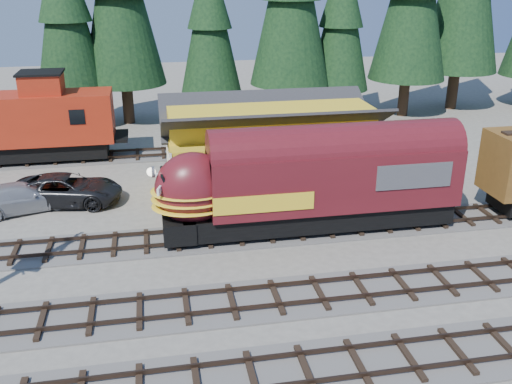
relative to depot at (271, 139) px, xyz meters
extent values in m
plane|color=#6B665B|center=(0.00, -10.50, -2.96)|extent=(120.00, 120.00, 0.00)
cube|color=#4C4947|center=(10.00, -6.50, -2.92)|extent=(68.00, 3.20, 0.08)
cube|color=#38281E|center=(10.00, -7.22, -2.71)|extent=(68.00, 0.08, 0.16)
cube|color=#38281E|center=(10.00, -5.78, -2.71)|extent=(68.00, 0.08, 0.16)
cube|color=#4C4947|center=(-10.00, 7.50, -2.92)|extent=(32.00, 3.20, 0.08)
cube|color=#38281E|center=(-10.00, 6.78, -2.71)|extent=(32.00, 0.08, 0.16)
cube|color=#38281E|center=(-10.00, 8.22, -2.71)|extent=(32.00, 0.08, 0.16)
cube|color=gold|center=(0.00, 0.00, -1.26)|extent=(12.00, 6.00, 3.40)
cube|color=gold|center=(0.00, 0.00, 1.16)|extent=(11.88, 3.30, 1.44)
cube|color=white|center=(-6.04, -1.00, -0.76)|extent=(0.06, 2.40, 0.60)
cone|color=black|center=(-12.87, 16.12, 6.23)|extent=(5.61, 5.61, 12.78)
cone|color=black|center=(-1.64, 16.67, 5.40)|extent=(5.10, 5.10, 11.62)
cone|color=black|center=(9.21, 15.43, 5.45)|extent=(5.13, 5.13, 11.69)
cube|color=black|center=(1.04, -6.50, -2.11)|extent=(13.56, 2.43, 1.05)
cube|color=#57141A|center=(1.80, -6.50, -0.16)|extent=(12.37, 2.85, 2.85)
ellipsoid|color=#57141A|center=(-5.14, -6.50, -0.25)|extent=(3.62, 2.80, 3.52)
cube|color=#38383A|center=(5.33, -6.50, 0.17)|extent=(3.81, 2.91, 1.24)
sphere|color=white|center=(-7.02, -6.50, 0.70)|extent=(0.42, 0.42, 0.42)
cube|color=black|center=(-14.85, 7.50, -2.09)|extent=(9.80, 2.53, 1.09)
cube|color=#A12411|center=(-14.85, 7.50, 0.09)|extent=(10.88, 3.16, 3.27)
cube|color=#A12411|center=(-13.77, 7.50, 2.37)|extent=(2.61, 2.39, 1.31)
imported|color=black|center=(-11.80, -0.58, -2.12)|extent=(6.46, 3.74, 1.69)
imported|color=#9B9DA2|center=(-14.10, -1.17, -2.18)|extent=(5.82, 3.82, 1.57)
camera|label=1|loc=(-6.82, -31.68, 9.52)|focal=40.00mm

